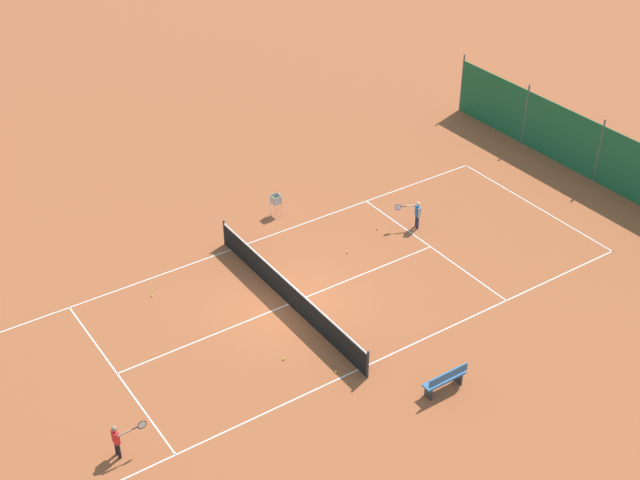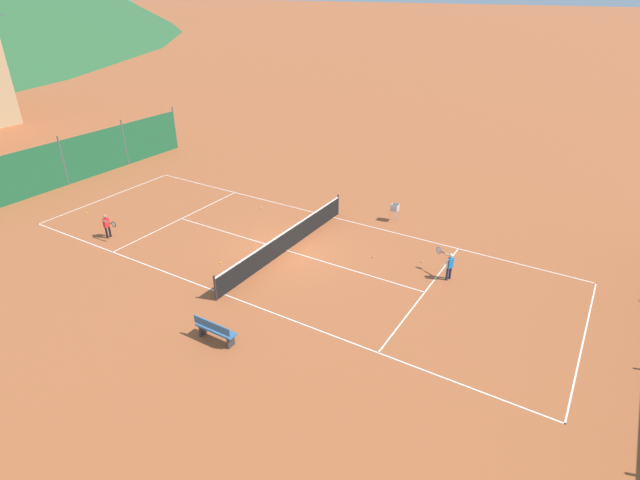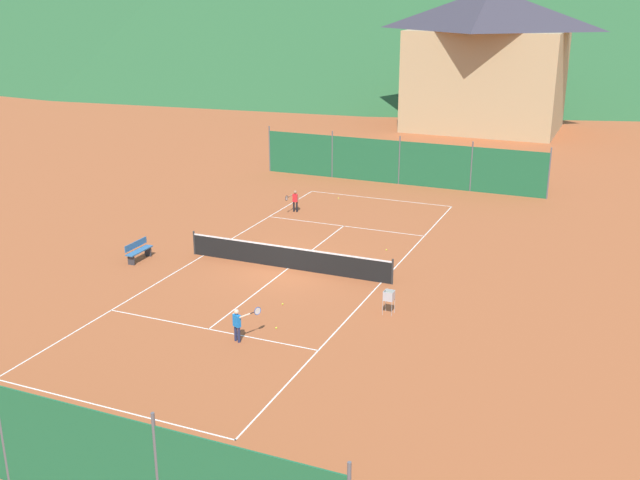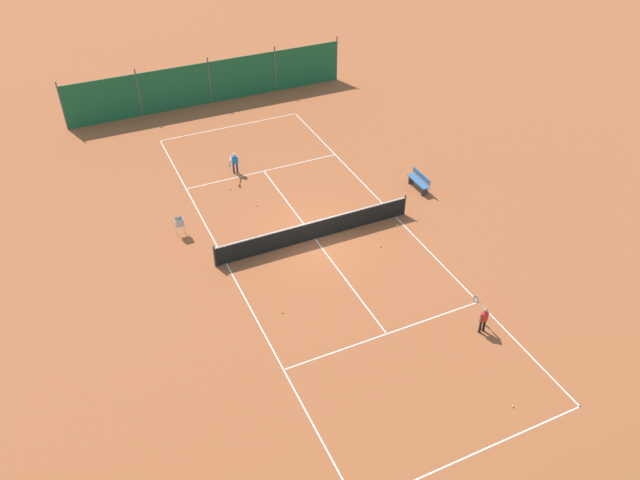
{
  "view_description": "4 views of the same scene",
  "coord_description": "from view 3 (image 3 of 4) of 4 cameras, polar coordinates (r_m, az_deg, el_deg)",
  "views": [
    {
      "loc": [
        -20.99,
        12.93,
        18.85
      ],
      "look_at": [
        0.98,
        -1.96,
        1.41
      ],
      "focal_mm": 50.0,
      "sensor_mm": 36.0,
      "label": 1
    },
    {
      "loc": [
        -15.68,
        -11.32,
        10.45
      ],
      "look_at": [
        -0.19,
        -1.84,
        1.09
      ],
      "focal_mm": 28.0,
      "sensor_mm": 36.0,
      "label": 2
    },
    {
      "loc": [
        12.65,
        -26.43,
        11.11
      ],
      "look_at": [
        1.5,
        -0.11,
        1.48
      ],
      "focal_mm": 42.0,
      "sensor_mm": 36.0,
      "label": 3
    },
    {
      "loc": [
        9.01,
        20.05,
        16.63
      ],
      "look_at": [
        0.35,
        1.29,
        0.93
      ],
      "focal_mm": 35.0,
      "sensor_mm": 36.0,
      "label": 4
    }
  ],
  "objects": [
    {
      "name": "tennis_net",
      "position": [
        31.17,
        -2.46,
        -1.31
      ],
      "size": [
        9.18,
        0.08,
        1.06
      ],
      "color": "#2D2D2D",
      "rests_on": "ground"
    },
    {
      "name": "windscreen_fence_far",
      "position": [
        44.88,
        6.06,
        5.89
      ],
      "size": [
        17.28,
        0.08,
        2.9
      ],
      "color": "#1E6038",
      "rests_on": "ground"
    },
    {
      "name": "tennis_ball_near_corner",
      "position": [
        33.6,
        -7.82,
        -0.82
      ],
      "size": [
        0.07,
        0.07,
        0.07
      ],
      "primitive_type": "sphere",
      "color": "#CCE033",
      "rests_on": "ground"
    },
    {
      "name": "tennis_ball_service_box",
      "position": [
        33.55,
        5.07,
        -0.75
      ],
      "size": [
        0.07,
        0.07,
        0.07
      ],
      "primitive_type": "sphere",
      "color": "#CCE033",
      "rests_on": "ground"
    },
    {
      "name": "ground_plane",
      "position": [
        31.34,
        -2.44,
        -2.17
      ],
      "size": [
        600.0,
        600.0,
        0.0
      ],
      "primitive_type": "plane",
      "color": "#A8542D"
    },
    {
      "name": "tennis_ball_by_net_left",
      "position": [
        25.94,
        -3.36,
        -6.7
      ],
      "size": [
        0.07,
        0.07,
        0.07
      ],
      "primitive_type": "sphere",
      "color": "#CCE033",
      "rests_on": "ground"
    },
    {
      "name": "player_near_service",
      "position": [
        24.92,
        -6.24,
        -6.26
      ],
      "size": [
        0.7,
        0.88,
        1.16
      ],
      "color": "#23284C",
      "rests_on": "ground"
    },
    {
      "name": "player_far_baseline",
      "position": [
        39.06,
        -1.94,
        3.1
      ],
      "size": [
        0.39,
        0.98,
        1.15
      ],
      "color": "black",
      "rests_on": "ground"
    },
    {
      "name": "court_line_markings",
      "position": [
        31.34,
        -2.44,
        -2.17
      ],
      "size": [
        8.25,
        23.85,
        0.01
      ],
      "color": "white",
      "rests_on": "ground"
    },
    {
      "name": "tennis_ball_mid_court",
      "position": [
        33.78,
        -4.83,
        -0.6
      ],
      "size": [
        0.07,
        0.07,
        0.07
      ],
      "primitive_type": "sphere",
      "color": "#CCE033",
      "rests_on": "ground"
    },
    {
      "name": "ball_hopper",
      "position": [
        26.89,
        5.28,
        -4.34
      ],
      "size": [
        0.36,
        0.36,
        0.89
      ],
      "color": "#B7B7BC",
      "rests_on": "ground"
    },
    {
      "name": "tennis_ball_by_net_right",
      "position": [
        41.72,
        1.41,
        3.21
      ],
      "size": [
        0.07,
        0.07,
        0.07
      ],
      "primitive_type": "sphere",
      "color": "#CCE033",
      "rests_on": "ground"
    },
    {
      "name": "courtside_bench",
      "position": [
        33.03,
        -13.67,
        -0.77
      ],
      "size": [
        0.36,
        1.5,
        0.84
      ],
      "color": "#336699",
      "rests_on": "ground"
    },
    {
      "name": "alpine_chalet",
      "position": [
        63.95,
        12.61,
        13.43
      ],
      "size": [
        13.0,
        10.0,
        11.2
      ],
      "color": "tan",
      "rests_on": "ground"
    },
    {
      "name": "tennis_ball_alley_right",
      "position": [
        27.81,
        -2.87,
        -4.89
      ],
      "size": [
        0.07,
        0.07,
        0.07
      ],
      "primitive_type": "sphere",
      "color": "#CCE033",
      "rests_on": "ground"
    },
    {
      "name": "windscreen_fence_near",
      "position": [
        19.38,
        -23.05,
        -13.44
      ],
      "size": [
        17.28,
        0.08,
        2.9
      ],
      "color": "#1E6038",
      "rests_on": "ground"
    }
  ]
}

